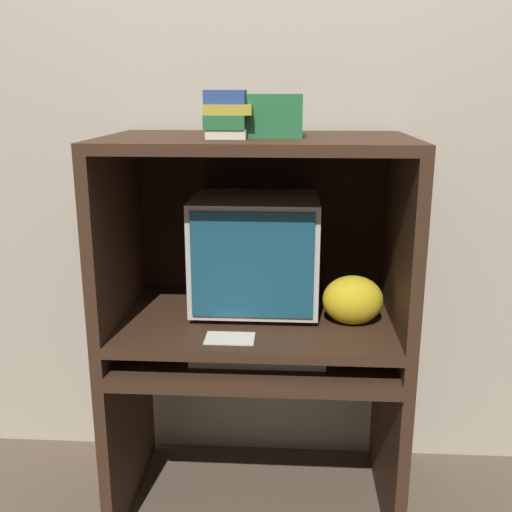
% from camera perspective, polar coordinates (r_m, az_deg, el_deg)
% --- Properties ---
extents(wall_back, '(6.00, 0.06, 2.60)m').
position_cam_1_polar(wall_back, '(2.38, 0.62, 9.86)').
color(wall_back, '#B2A893').
rests_on(wall_back, ground_plane).
extents(desk_base, '(1.02, 0.64, 0.65)m').
position_cam_1_polar(desk_base, '(2.25, 0.01, -14.06)').
color(desk_base, '#382316').
rests_on(desk_base, ground_plane).
extents(desk_monitor_shelf, '(1.02, 0.62, 0.10)m').
position_cam_1_polar(desk_monitor_shelf, '(2.15, 0.07, -6.39)').
color(desk_monitor_shelf, '#382316').
rests_on(desk_monitor_shelf, desk_base).
extents(hutch_upper, '(1.02, 0.62, 0.63)m').
position_cam_1_polar(hutch_upper, '(2.07, 0.14, 5.55)').
color(hutch_upper, '#382316').
rests_on(hutch_upper, desk_monitor_shelf).
extents(crt_monitor, '(0.44, 0.39, 0.42)m').
position_cam_1_polar(crt_monitor, '(2.16, -0.03, 0.38)').
color(crt_monitor, beige).
rests_on(crt_monitor, desk_monitor_shelf).
extents(keyboard, '(0.45, 0.16, 0.03)m').
position_cam_1_polar(keyboard, '(2.05, 0.20, -9.53)').
color(keyboard, beige).
rests_on(keyboard, desk_base).
extents(mouse, '(0.07, 0.05, 0.03)m').
position_cam_1_polar(mouse, '(2.04, 8.90, -9.75)').
color(mouse, '#28282B').
rests_on(mouse, desk_base).
extents(snack_bag, '(0.21, 0.16, 0.17)m').
position_cam_1_polar(snack_bag, '(2.08, 9.20, -4.15)').
color(snack_bag, gold).
rests_on(snack_bag, desk_monitor_shelf).
extents(book_stack, '(0.15, 0.12, 0.15)m').
position_cam_1_polar(book_stack, '(1.91, -2.83, 13.29)').
color(book_stack, beige).
rests_on(book_stack, hutch_upper).
extents(paper_card, '(0.16, 0.10, 0.00)m').
position_cam_1_polar(paper_card, '(1.96, -2.51, -7.84)').
color(paper_card, beige).
rests_on(paper_card, desk_monitor_shelf).
extents(storage_box, '(0.19, 0.16, 0.14)m').
position_cam_1_polar(storage_box, '(1.98, 1.57, 13.23)').
color(storage_box, '#236638').
rests_on(storage_box, hutch_upper).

